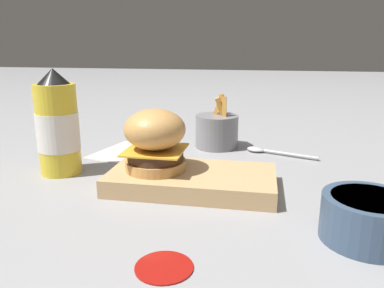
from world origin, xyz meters
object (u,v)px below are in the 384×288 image
Objects in this scene: fries_basket at (217,131)px; burger at (155,140)px; serving_board at (192,180)px; spoon at (266,151)px; ketchup_bottle at (58,127)px; side_bowl at (368,218)px.

burger is at bearing -105.07° from fries_basket.
serving_board reaches higher than spoon.
ketchup_bottle is at bearing 172.52° from serving_board.
burger is 0.53× the size of ketchup_bottle.
spoon is at bearing 51.80° from burger.
fries_basket is 0.78× the size of spoon.
side_bowl is (0.26, -0.14, 0.02)m from serving_board.
side_bowl is at bearing -18.01° from ketchup_bottle.
side_bowl is at bearing -59.27° from fries_basket.
ketchup_bottle reaches higher than serving_board.
burger reaches higher than spoon.
ketchup_bottle is (-0.21, 0.04, 0.01)m from burger.
side_bowl is at bearing -27.89° from serving_board.
ketchup_bottle is at bearing 169.73° from burger.
burger reaches higher than fries_basket.
burger reaches higher than serving_board.
burger is 0.35m from side_bowl.
serving_board is 0.29m from side_bowl.
serving_board is 2.43× the size of side_bowl.
side_bowl is 0.40m from spoon.
ketchup_bottle is at bearing -139.12° from fries_basket.
burger is 0.91× the size of side_bowl.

